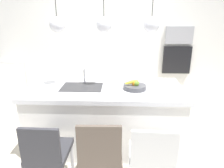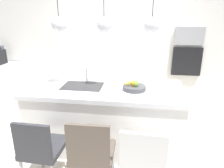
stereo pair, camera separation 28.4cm
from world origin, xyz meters
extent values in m
plane|color=beige|center=(0.00, 0.00, 0.00)|extent=(6.60, 6.60, 0.00)
cube|color=silver|center=(0.00, 1.65, 1.30)|extent=(6.00, 0.10, 2.60)
cube|color=white|center=(0.00, 0.00, 0.43)|extent=(2.08, 0.89, 0.85)
cube|color=white|center=(0.00, 0.00, 0.88)|extent=(2.14, 0.95, 0.06)
cube|color=#2D2D30|center=(-0.32, 0.00, 0.91)|extent=(0.56, 0.40, 0.02)
cylinder|color=silver|center=(-0.32, 0.24, 1.02)|extent=(0.02, 0.02, 0.22)
cylinder|color=silver|center=(-0.32, 0.16, 1.12)|extent=(0.02, 0.16, 0.02)
cylinder|color=#4C4C51|center=(0.41, -0.05, 0.94)|extent=(0.30, 0.30, 0.06)
sphere|color=olive|center=(0.42, -0.07, 1.00)|extent=(0.08, 0.08, 0.08)
sphere|color=orange|center=(0.41, -0.07, 1.00)|extent=(0.08, 0.08, 0.08)
ellipsoid|color=yellow|center=(0.36, -0.08, 1.02)|extent=(0.19, 0.08, 0.09)
cube|color=white|center=(-2.40, 1.28, 0.43)|extent=(1.10, 0.60, 0.85)
cube|color=#9E9EA3|center=(1.37, 1.58, 1.47)|extent=(0.54, 0.08, 0.34)
cube|color=black|center=(1.37, 1.58, 0.97)|extent=(0.56, 0.08, 0.56)
cube|color=#333338|center=(-0.54, -0.82, 0.46)|extent=(0.42, 0.49, 0.06)
cube|color=#333338|center=(-0.55, -1.04, 0.68)|extent=(0.39, 0.05, 0.38)
cylinder|color=#B2B2B7|center=(-0.36, -0.62, 0.22)|extent=(0.04, 0.04, 0.43)
cylinder|color=#B2B2B7|center=(-0.71, -0.61, 0.22)|extent=(0.04, 0.04, 0.43)
cube|color=brown|center=(0.01, -0.82, 0.46)|extent=(0.46, 0.47, 0.06)
cube|color=brown|center=(0.02, -1.03, 0.70)|extent=(0.42, 0.05, 0.43)
cylinder|color=#B2B2B7|center=(0.20, -0.61, 0.21)|extent=(0.04, 0.04, 0.43)
cylinder|color=#B2B2B7|center=(-0.19, -0.62, 0.21)|extent=(0.04, 0.04, 0.43)
cube|color=silver|center=(0.55, -0.82, 0.45)|extent=(0.48, 0.44, 0.06)
cube|color=silver|center=(0.54, -1.01, 0.67)|extent=(0.44, 0.06, 0.37)
cylinder|color=#B2B2B7|center=(0.76, -0.65, 0.21)|extent=(0.04, 0.04, 0.42)
cylinder|color=#B2B2B7|center=(0.35, -0.63, 0.21)|extent=(0.04, 0.04, 0.42)
sphere|color=silver|center=(-0.59, 0.00, 1.74)|extent=(0.19, 0.19, 0.19)
sphere|color=silver|center=(0.00, 0.00, 1.74)|extent=(0.19, 0.19, 0.19)
sphere|color=silver|center=(0.59, 0.00, 1.74)|extent=(0.19, 0.19, 0.19)
camera|label=1|loc=(0.20, -2.69, 1.88)|focal=33.45mm
camera|label=2|loc=(0.48, -2.66, 1.88)|focal=33.45mm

